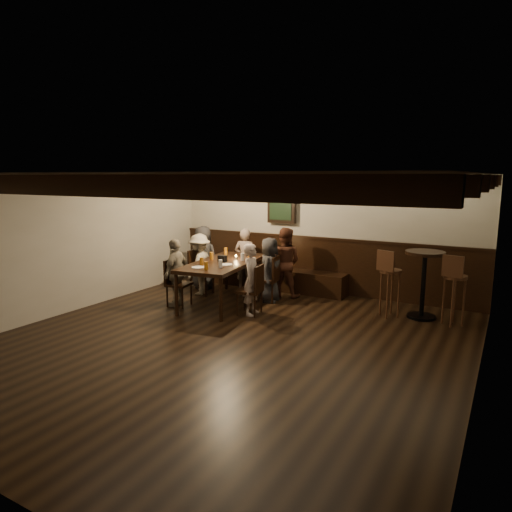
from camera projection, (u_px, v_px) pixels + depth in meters
The scene contains 27 objects.
room at pixel (278, 247), 8.43m from camera, with size 7.00×7.00×7.00m.
dining_table at pixel (224, 265), 8.49m from camera, with size 1.27×2.26×0.81m.
chair_left_near at pixel (201, 281), 9.24m from camera, with size 0.47×0.47×0.91m.
chair_left_far at pixel (178, 292), 8.41m from camera, with size 0.45×0.45×0.87m.
chair_right_near at pixel (268, 287), 8.73m from camera, with size 0.45×0.45×0.88m.
chair_right_far at pixel (250, 299), 7.90m from camera, with size 0.45×0.45×0.87m.
person_bench_left at pixel (203, 257), 9.65m from camera, with size 0.66×0.43×1.34m, color #2A292C.
person_bench_centre at pixel (245, 260), 9.47m from camera, with size 0.48×0.31×1.31m, color gray.
person_bench_right at pixel (284, 262), 9.00m from camera, with size 0.67×0.52×1.38m, color #4F281B.
person_left_near at pixel (200, 264), 9.19m from camera, with size 0.80×0.46×1.23m, color #A39B8A.
person_left_far at pixel (176, 272), 8.36m from camera, with size 0.74×0.31×1.25m, color gray.
person_right_near at pixel (270, 270), 8.66m from camera, with size 0.60×0.39×1.23m, color #262528.
person_right_far at pixel (252, 279), 7.83m from camera, with size 0.45×0.30×1.24m, color #B8A49C.
pint_a at pixel (226, 251), 9.21m from camera, with size 0.07×0.07×0.14m, color #BF7219.
pint_b at pixel (249, 253), 8.97m from camera, with size 0.07×0.07×0.14m, color #BF7219.
pint_c at pixel (211, 256), 8.66m from camera, with size 0.07×0.07×0.14m, color #BF7219.
pint_d at pixel (243, 257), 8.54m from camera, with size 0.07×0.07×0.14m, color silver.
pint_e at pixel (202, 261), 8.13m from camera, with size 0.07×0.07×0.14m, color #BF7219.
pint_f at pixel (220, 264), 7.89m from camera, with size 0.07×0.07×0.14m, color silver.
pint_g at pixel (206, 266), 7.71m from camera, with size 0.07×0.07×0.14m, color #BF7219.
plate_near at pixel (198, 267), 7.89m from camera, with size 0.24×0.24×0.01m, color white.
plate_far at pixel (226, 265), 8.14m from camera, with size 0.24×0.24×0.01m, color white.
condiment_caddy at pixel (222, 259), 8.42m from camera, with size 0.15×0.10×0.12m, color black.
candle at pixel (236, 258), 8.71m from camera, with size 0.05×0.05×0.05m, color beige.
high_top_table at pixel (424, 274), 7.61m from camera, with size 0.64×0.64×1.14m.
bar_stool_left at pixel (390, 292), 7.74m from camera, with size 0.40×0.41×1.16m.
bar_stool_right at pixel (454, 299), 7.29m from camera, with size 0.38×0.40×1.16m.
Camera 1 is at (3.46, -5.23, 2.38)m, focal length 32.00 mm.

